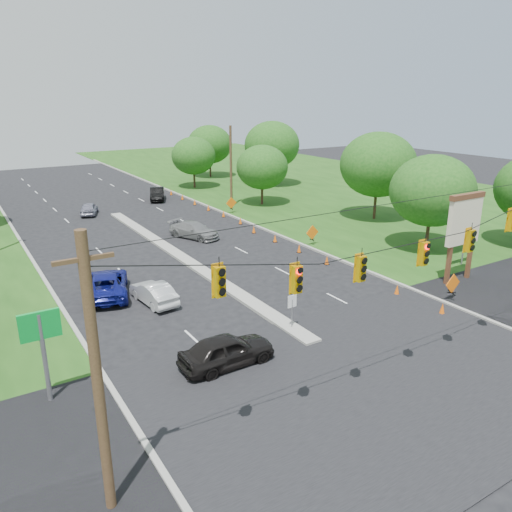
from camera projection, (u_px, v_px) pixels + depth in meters
ground at (369, 381)px, 22.48m from camera, size 160.00×160.00×0.00m
grass_right at (441, 213)px, 53.69m from camera, size 40.00×160.00×0.06m
cross_street at (369, 381)px, 22.48m from camera, size 160.00×14.00×0.02m
curb_left at (25, 249)px, 41.59m from camera, size 0.25×110.00×0.16m
curb_right at (235, 218)px, 51.75m from camera, size 0.25×110.00×0.16m
median at (180, 257)px, 39.41m from camera, size 1.00×34.00×0.18m
median_sign at (292, 305)px, 26.86m from camera, size 0.55×0.06×2.05m
signal_span at (395, 285)px, 20.10m from camera, size 25.60×0.32×9.00m
utility_pole_far_right at (231, 167)px, 55.59m from camera, size 0.28×0.28×9.00m
pylon_sign at (464, 224)px, 33.43m from camera, size 5.90×2.30×6.12m
cone_0 at (442, 309)px, 29.16m from camera, size 0.32×0.32×0.70m
cone_1 at (397, 290)px, 31.98m from camera, size 0.32×0.32×0.70m
cone_2 at (359, 274)px, 34.81m from camera, size 0.32×0.32×0.70m
cone_3 at (327, 260)px, 37.63m from camera, size 0.32×0.32×0.70m
cone_4 at (299, 248)px, 40.45m from camera, size 0.32×0.32×0.70m
cone_5 at (275, 238)px, 43.27m from camera, size 0.32×0.32×0.70m
cone_6 at (254, 229)px, 46.10m from camera, size 0.32×0.32×0.70m
cone_7 at (240, 221)px, 49.22m from camera, size 0.32×0.32×0.70m
cone_8 at (224, 214)px, 52.04m from camera, size 0.32×0.32×0.70m
cone_9 at (208, 208)px, 54.86m from camera, size 0.32×0.32×0.70m
cone_10 at (195, 202)px, 57.69m from camera, size 0.32×0.32×0.70m
cone_11 at (182, 197)px, 60.51m from camera, size 0.32×0.32×0.70m
cone_12 at (171, 192)px, 63.33m from camera, size 0.32×0.32×0.70m
cone_13 at (161, 188)px, 66.15m from camera, size 0.32×0.32×0.70m
work_sign_0 at (453, 284)px, 30.79m from camera, size 1.27×0.58×1.37m
work_sign_1 at (312, 233)px, 42.08m from camera, size 1.27×0.58×1.37m
work_sign_2 at (231, 204)px, 53.37m from camera, size 1.27×0.58×1.37m
tree_7 at (432, 191)px, 39.66m from camera, size 6.72×6.72×7.84m
tree_8 at (378, 165)px, 49.55m from camera, size 7.56×7.56×8.82m
tree_9 at (262, 167)px, 56.59m from camera, size 5.88×5.88×6.86m
tree_10 at (272, 145)px, 68.29m from camera, size 7.56×7.56×8.82m
tree_11 at (210, 144)px, 75.34m from camera, size 6.72×6.72×7.84m
tree_12 at (193, 156)px, 66.87m from camera, size 5.88×5.88×6.86m
black_sedan at (227, 350)px, 23.52m from camera, size 4.67×1.93×1.58m
white_sedan at (154, 293)px, 30.62m from camera, size 1.84×4.23×1.35m
blue_pickup at (106, 284)px, 31.75m from camera, size 4.18×6.19×1.58m
silver_car_far at (194, 230)px, 44.48m from camera, size 3.81×5.29×1.42m
silver_car_oncoming at (89, 209)px, 52.99m from camera, size 2.87×4.22×1.33m
dark_car_receding at (157, 194)px, 60.18m from camera, size 3.22×4.87×1.52m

